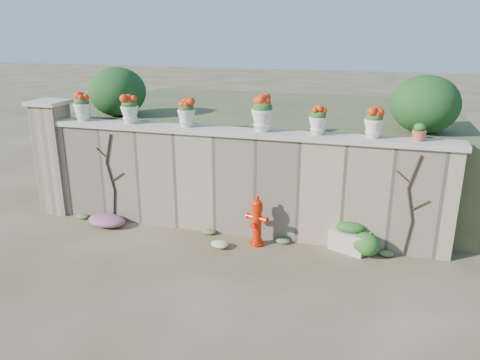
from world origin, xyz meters
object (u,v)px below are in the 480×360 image
(terracotta_pot, at_px, (419,133))
(urn_pot_0, at_px, (82,107))
(planter_box, at_px, (349,237))
(fire_hydrant, at_px, (257,221))

(terracotta_pot, bearing_deg, urn_pot_0, 180.00)
(planter_box, xyz_separation_m, terracotta_pot, (1.01, 0.25, 1.98))
(planter_box, bearing_deg, terracotta_pot, 37.55)
(fire_hydrant, xyz_separation_m, planter_box, (1.70, 0.24, -0.24))
(fire_hydrant, height_order, urn_pot_0, urn_pot_0)
(urn_pot_0, bearing_deg, fire_hydrant, -7.27)
(planter_box, relative_size, urn_pot_0, 1.36)
(planter_box, height_order, terracotta_pot, terracotta_pot)
(urn_pot_0, bearing_deg, terracotta_pot, 0.00)
(fire_hydrant, xyz_separation_m, terracotta_pot, (2.71, 0.49, 1.74))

